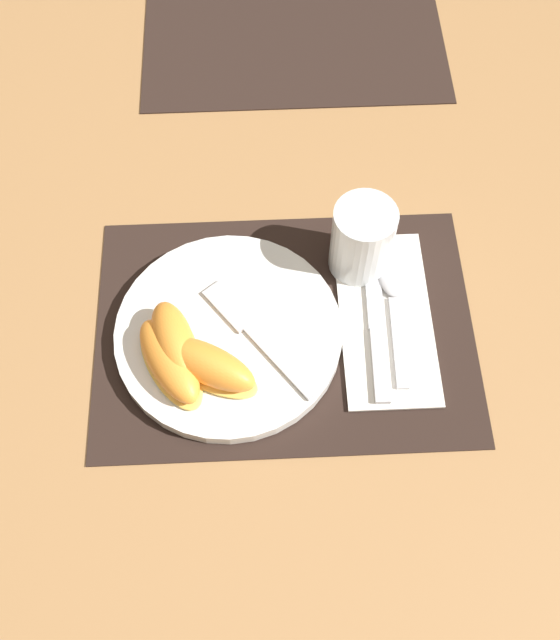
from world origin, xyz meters
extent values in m
plane|color=#A37547|center=(0.00, 0.00, 0.00)|extent=(3.00, 3.00, 0.00)
cube|color=black|center=(0.00, 0.00, 0.00)|extent=(0.43, 0.31, 0.00)
cube|color=black|center=(0.04, 0.49, 0.00)|extent=(0.43, 0.31, 0.00)
cylinder|color=white|center=(-0.06, -0.01, 0.01)|extent=(0.26, 0.26, 0.02)
cylinder|color=silver|center=(0.09, 0.08, 0.05)|extent=(0.07, 0.07, 0.10)
cylinder|color=orange|center=(0.09, 0.08, 0.03)|extent=(0.06, 0.06, 0.05)
cube|color=white|center=(0.12, 0.01, 0.01)|extent=(0.11, 0.23, 0.00)
cube|color=#BCBCC1|center=(0.10, -0.05, 0.01)|extent=(0.02, 0.09, 0.01)
cube|color=#BCBCC1|center=(0.11, 0.06, 0.01)|extent=(0.02, 0.14, 0.01)
cube|color=#BCBCC1|center=(0.13, -0.03, 0.01)|extent=(0.02, 0.11, 0.01)
ellipsoid|color=#BCBCC1|center=(0.13, 0.06, 0.01)|extent=(0.04, 0.06, 0.01)
cube|color=#BCBCC1|center=(-0.01, -0.05, 0.02)|extent=(0.08, 0.10, 0.00)
cube|color=#BCBCC1|center=(-0.06, 0.02, 0.02)|extent=(0.06, 0.07, 0.00)
ellipsoid|color=#F7C656|center=(-0.12, -0.03, 0.02)|extent=(0.07, 0.11, 0.01)
ellipsoid|color=orange|center=(-0.12, -0.03, 0.04)|extent=(0.07, 0.11, 0.04)
ellipsoid|color=#F7C656|center=(-0.13, -0.05, 0.02)|extent=(0.10, 0.13, 0.01)
ellipsoid|color=orange|center=(-0.13, -0.05, 0.04)|extent=(0.09, 0.12, 0.04)
ellipsoid|color=#F7C656|center=(-0.09, -0.06, 0.02)|extent=(0.13, 0.10, 0.01)
ellipsoid|color=orange|center=(-0.09, -0.06, 0.04)|extent=(0.12, 0.09, 0.04)
camera|label=1|loc=(-0.02, -0.39, 0.77)|focal=42.00mm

